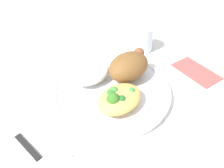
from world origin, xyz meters
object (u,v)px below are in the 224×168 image
fork (48,133)px  napkin (196,71)px  mac_cheese_with_broccoli (119,98)px  knife (18,136)px  plate (112,90)px  roasted_chicken (130,66)px  rice_pile (92,74)px  water_glass (143,39)px

fork → napkin: 0.43m
mac_cheese_with_broccoli → knife: bearing=153.9°
plate → knife: 0.24m
plate → roasted_chicken: bearing=-3.1°
roasted_chicken → fork: size_ratio=0.86×
plate → napkin: plate is taller
rice_pile → water_glass: size_ratio=1.29×
knife → water_glass: size_ratio=2.38×
mac_cheese_with_broccoli → napkin: 0.27m
plate → water_glass: (0.22, 0.08, 0.03)m
mac_cheese_with_broccoli → fork: (-0.15, 0.06, -0.04)m
water_glass → rice_pile: bearing=-175.1°
knife → water_glass: 0.45m
napkin → roasted_chicken: bearing=148.5°
roasted_chicken → fork: 0.25m
roasted_chicken → water_glass: 0.17m
roasted_chicken → water_glass: (0.15, 0.08, -0.01)m
plate → mac_cheese_with_broccoli: bearing=-120.5°
mac_cheese_with_broccoli → fork: 0.17m
knife → fork: bearing=-38.3°
roasted_chicken → knife: bearing=170.2°
mac_cheese_with_broccoli → napkin: size_ratio=0.86×
plate → napkin: size_ratio=2.28×
fork → plate: bearing=-2.9°
mac_cheese_with_broccoli → water_glass: size_ratio=1.40×
water_glass → knife: bearing=-176.1°
fork → rice_pile: bearing=16.1°
plate → roasted_chicken: roasted_chicken is taller
plate → roasted_chicken: 0.08m
roasted_chicken → fork: (-0.25, 0.01, -0.05)m
roasted_chicken → rice_pile: bearing=141.2°
plate → fork: bearing=177.1°
plate → water_glass: water_glass is taller
plate → mac_cheese_with_broccoli: 0.07m
roasted_chicken → napkin: roasted_chicken is taller
plate → roasted_chicken: size_ratio=2.40×
rice_pile → fork: size_ratio=0.73×
knife → napkin: bearing=-18.5°
plate → knife: size_ratio=1.55×
knife → napkin: size_ratio=1.47×
napkin → fork: bearing=164.2°
rice_pile → knife: rice_pile is taller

